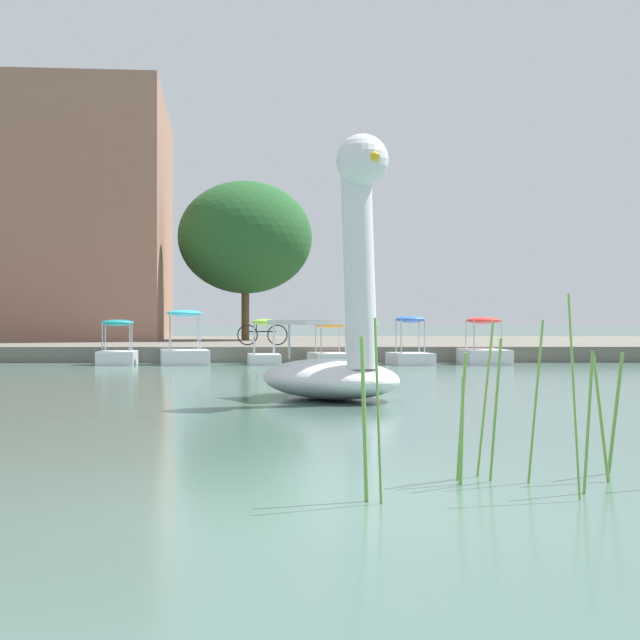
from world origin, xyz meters
The scene contains 12 objects.
ground_plane centered at (0.00, 0.00, 0.00)m, with size 559.89×559.89×0.00m, color #47665B.
shore_bank_far centered at (0.00, 36.39, 0.25)m, with size 115.26×22.10×0.51m, color #6B665B.
swan_boat centered at (0.27, 9.89, 1.04)m, with size 3.30×3.94×4.41m.
pedal_boat_red centered at (5.27, 24.38, 0.43)m, with size 1.46×2.42×1.46m.
pedal_boat_blue centered at (2.95, 24.00, 0.39)m, with size 1.41×1.96×1.49m.
pedal_boat_orange centered at (0.49, 24.23, 0.40)m, with size 1.46×2.28×1.32m.
pedal_boat_lime centered at (-1.57, 24.21, 0.38)m, with size 1.13×1.89×1.41m.
pedal_boat_cyan centered at (-4.05, 24.37, 0.47)m, with size 1.80×2.54×1.68m.
pedal_boat_teal centered at (-6.09, 24.13, 0.40)m, with size 1.29×2.09×1.38m.
tree_broadleaf_left centered at (-2.92, 37.22, 4.97)m, with size 8.16×8.10×6.92m.
bicycle_parked centered at (-1.76, 27.58, 0.87)m, with size 1.72×0.29×0.72m.
reed_clump_foreground centered at (1.53, 0.63, 0.60)m, with size 2.79×1.51×1.57m.
Camera 1 is at (-0.25, -7.81, 1.36)m, focal length 58.07 mm.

